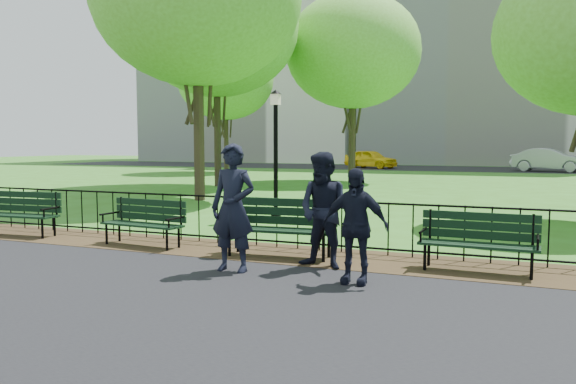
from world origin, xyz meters
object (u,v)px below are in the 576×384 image
at_px(person_mid, 325,210).
at_px(park_bench_left_a, 145,217).
at_px(tree_far_w, 226,79).
at_px(sedan_silver, 549,160).
at_px(park_bench_left_b, 21,209).
at_px(park_bench_main, 262,219).
at_px(park_bench_right_a, 479,236).
at_px(tree_far_c, 353,51).
at_px(lamppost, 276,149).
at_px(taxi, 371,159).
at_px(person_left, 233,208).
at_px(person_right, 355,226).
at_px(tree_mid_w, 216,26).

bearing_deg(person_mid, park_bench_left_a, -179.98).
distance_m(tree_far_w, sedan_silver, 21.39).
distance_m(park_bench_left_a, park_bench_left_b, 3.02).
relative_size(park_bench_main, person_mid, 1.10).
xyz_separation_m(park_bench_left_b, park_bench_right_a, (8.76, 0.08, -0.02)).
height_order(park_bench_left_b, tree_far_c, tree_far_c).
bearing_deg(lamppost, park_bench_left_b, -132.81).
height_order(park_bench_left_a, tree_far_w, tree_far_w).
bearing_deg(park_bench_right_a, taxi, 108.18).
height_order(lamppost, person_left, lamppost).
height_order(tree_far_c, tree_far_w, tree_far_c).
bearing_deg(tree_far_c, lamppost, -82.06).
bearing_deg(person_right, tree_far_c, 105.69).
bearing_deg(sedan_silver, park_bench_main, -178.64).
bearing_deg(person_mid, tree_mid_w, 133.20).
distance_m(park_bench_left_b, sedan_silver, 33.41).
relative_size(park_bench_right_a, sedan_silver, 0.36).
bearing_deg(person_left, sedan_silver, 79.72).
distance_m(tree_far_w, person_mid, 28.11).
height_order(park_bench_main, tree_far_c, tree_far_c).
xyz_separation_m(tree_mid_w, person_left, (8.12, -14.10, -5.85)).
distance_m(park_bench_main, taxi, 32.71).
relative_size(park_bench_main, sedan_silver, 0.42).
relative_size(park_bench_left_b, sedan_silver, 0.38).
relative_size(park_bench_right_a, taxi, 0.42).
xyz_separation_m(park_bench_left_b, tree_mid_w, (-2.67, 12.87, 6.24)).
distance_m(park_bench_right_a, lamppost, 6.49).
distance_m(person_left, sedan_silver, 33.20).
bearing_deg(person_right, person_mid, 132.54).
xyz_separation_m(lamppost, tree_far_c, (-1.91, 13.70, 4.49)).
distance_m(park_bench_main, park_bench_left_b, 5.38).
bearing_deg(sedan_silver, person_left, -178.15).
bearing_deg(tree_mid_w, sedan_silver, 53.15).
bearing_deg(park_bench_left_b, park_bench_right_a, -4.22).
bearing_deg(park_bench_right_a, tree_far_w, 127.49).
bearing_deg(tree_far_c, tree_far_w, 151.45).
relative_size(park_bench_main, park_bench_left_a, 1.15).
relative_size(tree_mid_w, person_left, 5.27).
relative_size(tree_far_w, taxi, 2.12).
bearing_deg(person_left, tree_far_w, 118.30).
bearing_deg(person_right, lamppost, 122.69).
bearing_deg(lamppost, taxi, 99.06).
relative_size(park_bench_main, taxi, 0.48).
bearing_deg(taxi, person_left, -149.39).
distance_m(person_right, taxi, 34.26).
bearing_deg(park_bench_main, park_bench_left_b, 174.51).
xyz_separation_m(park_bench_left_b, tree_far_c, (1.91, 17.83, 5.65)).
bearing_deg(person_left, person_mid, 30.12).
relative_size(park_bench_main, tree_far_w, 0.23).
relative_size(person_left, person_right, 1.21).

